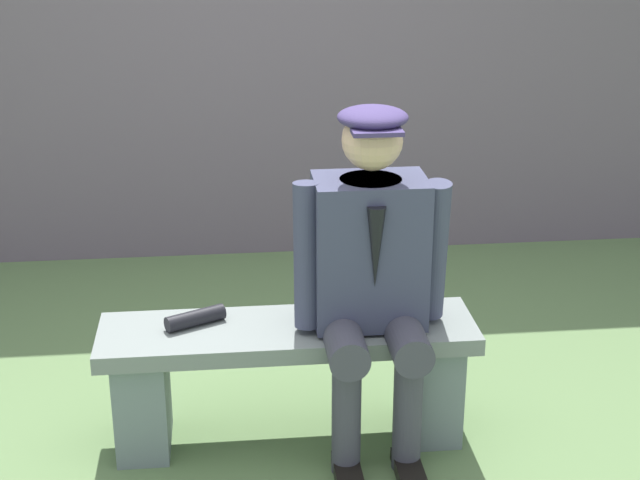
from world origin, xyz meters
The scene contains 5 objects.
ground_plane centered at (0.00, 0.00, 0.00)m, with size 30.00×30.00×0.00m, color #5B7A49.
bench centered at (0.00, 0.00, 0.31)m, with size 1.46×0.39×0.49m.
seated_man centered at (-0.31, 0.06, 0.75)m, with size 0.59×0.58×1.35m.
rolled_magazine centered at (0.35, -0.04, 0.52)m, with size 0.06×0.06×0.24m, color black.
stadium_wall centered at (0.00, -2.15, 1.24)m, with size 12.00×0.24×2.48m, color #635663.
Camera 1 is at (0.23, 3.32, 2.12)m, focal length 53.81 mm.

